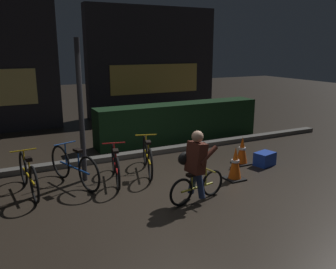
{
  "coord_description": "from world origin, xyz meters",
  "views": [
    {
      "loc": [
        -2.81,
        -5.43,
        2.58
      ],
      "look_at": [
        0.2,
        0.6,
        0.9
      ],
      "focal_mm": 37.5,
      "sensor_mm": 36.0,
      "label": 1
    }
  ],
  "objects_px": {
    "cyclist": "(196,166)",
    "parked_bike_left_mid": "(28,175)",
    "traffic_cone_near": "(235,164)",
    "traffic_cone_far": "(242,151)",
    "parked_bike_right_mid": "(148,156)",
    "blue_crate": "(265,159)",
    "parked_bike_center_right": "(116,165)",
    "parked_bike_center_left": "(74,167)",
    "street_post": "(81,112)"
  },
  "relations": [
    {
      "from": "cyclist",
      "to": "parked_bike_left_mid",
      "type": "bearing_deg",
      "value": 137.36
    },
    {
      "from": "traffic_cone_near",
      "to": "traffic_cone_far",
      "type": "xyz_separation_m",
      "value": [
        0.73,
        0.71,
        -0.02
      ]
    },
    {
      "from": "parked_bike_right_mid",
      "to": "blue_crate",
      "type": "bearing_deg",
      "value": -90.16
    },
    {
      "from": "parked_bike_left_mid",
      "to": "parked_bike_center_right",
      "type": "height_order",
      "value": "parked_bike_left_mid"
    },
    {
      "from": "cyclist",
      "to": "parked_bike_center_left",
      "type": "bearing_deg",
      "value": 125.78
    },
    {
      "from": "parked_bike_left_mid",
      "to": "street_post",
      "type": "bearing_deg",
      "value": -85.61
    },
    {
      "from": "parked_bike_center_right",
      "to": "parked_bike_right_mid",
      "type": "distance_m",
      "value": 0.79
    },
    {
      "from": "parked_bike_right_mid",
      "to": "traffic_cone_far",
      "type": "relative_size",
      "value": 2.48
    },
    {
      "from": "parked_bike_right_mid",
      "to": "cyclist",
      "type": "height_order",
      "value": "cyclist"
    },
    {
      "from": "parked_bike_left_mid",
      "to": "parked_bike_center_right",
      "type": "xyz_separation_m",
      "value": [
        1.6,
        -0.13,
        -0.01
      ]
    },
    {
      "from": "street_post",
      "to": "parked_bike_center_left",
      "type": "relative_size",
      "value": 1.7
    },
    {
      "from": "street_post",
      "to": "parked_bike_left_mid",
      "type": "height_order",
      "value": "street_post"
    },
    {
      "from": "parked_bike_center_left",
      "to": "parked_bike_right_mid",
      "type": "xyz_separation_m",
      "value": [
        1.54,
        0.02,
        -0.01
      ]
    },
    {
      "from": "street_post",
      "to": "traffic_cone_near",
      "type": "relative_size",
      "value": 4.07
    },
    {
      "from": "parked_bike_left_mid",
      "to": "parked_bike_right_mid",
      "type": "relative_size",
      "value": 1.03
    },
    {
      "from": "parked_bike_left_mid",
      "to": "traffic_cone_far",
      "type": "distance_m",
      "value": 4.5
    },
    {
      "from": "parked_bike_center_right",
      "to": "blue_crate",
      "type": "relative_size",
      "value": 3.48
    },
    {
      "from": "parked_bike_left_mid",
      "to": "parked_bike_center_left",
      "type": "height_order",
      "value": "parked_bike_center_left"
    },
    {
      "from": "street_post",
      "to": "blue_crate",
      "type": "xyz_separation_m",
      "value": [
        3.83,
        -0.9,
        -1.23
      ]
    },
    {
      "from": "parked_bike_left_mid",
      "to": "parked_bike_right_mid",
      "type": "distance_m",
      "value": 2.36
    },
    {
      "from": "street_post",
      "to": "cyclist",
      "type": "height_order",
      "value": "street_post"
    },
    {
      "from": "blue_crate",
      "to": "cyclist",
      "type": "distance_m",
      "value": 2.57
    },
    {
      "from": "parked_bike_center_right",
      "to": "parked_bike_right_mid",
      "type": "height_order",
      "value": "parked_bike_right_mid"
    },
    {
      "from": "parked_bike_right_mid",
      "to": "traffic_cone_far",
      "type": "xyz_separation_m",
      "value": [
        2.12,
        -0.47,
        -0.04
      ]
    },
    {
      "from": "street_post",
      "to": "parked_bike_center_right",
      "type": "bearing_deg",
      "value": -29.58
    },
    {
      "from": "parked_bike_left_mid",
      "to": "traffic_cone_far",
      "type": "xyz_separation_m",
      "value": [
        4.48,
        -0.41,
        -0.03
      ]
    },
    {
      "from": "parked_bike_left_mid",
      "to": "parked_bike_center_left",
      "type": "bearing_deg",
      "value": -92.82
    },
    {
      "from": "traffic_cone_near",
      "to": "blue_crate",
      "type": "distance_m",
      "value": 1.21
    },
    {
      "from": "parked_bike_center_right",
      "to": "parked_bike_right_mid",
      "type": "xyz_separation_m",
      "value": [
        0.77,
        0.19,
        0.02
      ]
    },
    {
      "from": "traffic_cone_near",
      "to": "parked_bike_right_mid",
      "type": "bearing_deg",
      "value": 139.67
    },
    {
      "from": "traffic_cone_far",
      "to": "street_post",
      "type": "bearing_deg",
      "value": 170.25
    },
    {
      "from": "street_post",
      "to": "cyclist",
      "type": "relative_size",
      "value": 2.21
    },
    {
      "from": "traffic_cone_near",
      "to": "parked_bike_center_left",
      "type": "bearing_deg",
      "value": 158.48
    },
    {
      "from": "parked_bike_center_left",
      "to": "traffic_cone_far",
      "type": "bearing_deg",
      "value": -116.13
    },
    {
      "from": "cyclist",
      "to": "parked_bike_right_mid",
      "type": "bearing_deg",
      "value": 85.59
    },
    {
      "from": "parked_bike_right_mid",
      "to": "traffic_cone_near",
      "type": "distance_m",
      "value": 1.82
    },
    {
      "from": "street_post",
      "to": "parked_bike_center_right",
      "type": "xyz_separation_m",
      "value": [
        0.55,
        -0.31,
        -1.05
      ]
    },
    {
      "from": "traffic_cone_far",
      "to": "blue_crate",
      "type": "distance_m",
      "value": 0.53
    },
    {
      "from": "parked_bike_center_right",
      "to": "blue_crate",
      "type": "height_order",
      "value": "parked_bike_center_right"
    },
    {
      "from": "parked_bike_center_left",
      "to": "traffic_cone_near",
      "type": "relative_size",
      "value": 2.4
    },
    {
      "from": "parked_bike_center_left",
      "to": "traffic_cone_far",
      "type": "xyz_separation_m",
      "value": [
        3.66,
        -0.44,
        -0.05
      ]
    },
    {
      "from": "parked_bike_center_left",
      "to": "cyclist",
      "type": "height_order",
      "value": "cyclist"
    },
    {
      "from": "parked_bike_center_left",
      "to": "parked_bike_center_right",
      "type": "relative_size",
      "value": 1.06
    },
    {
      "from": "parked_bike_center_left",
      "to": "street_post",
      "type": "bearing_deg",
      "value": -76.68
    },
    {
      "from": "traffic_cone_far",
      "to": "traffic_cone_near",
      "type": "bearing_deg",
      "value": -135.74
    },
    {
      "from": "blue_crate",
      "to": "parked_bike_center_right",
      "type": "bearing_deg",
      "value": 169.82
    },
    {
      "from": "traffic_cone_near",
      "to": "cyclist",
      "type": "distance_m",
      "value": 1.36
    },
    {
      "from": "blue_crate",
      "to": "cyclist",
      "type": "xyz_separation_m",
      "value": [
        -2.35,
        -0.91,
        0.48
      ]
    },
    {
      "from": "traffic_cone_near",
      "to": "parked_bike_left_mid",
      "type": "bearing_deg",
      "value": 163.44
    },
    {
      "from": "blue_crate",
      "to": "street_post",
      "type": "bearing_deg",
      "value": 166.78
    }
  ]
}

